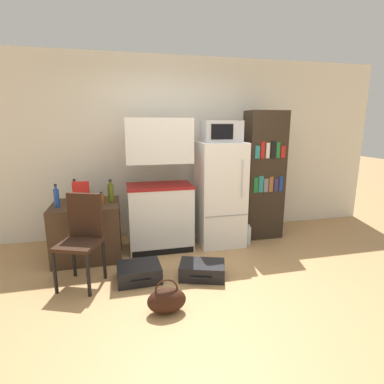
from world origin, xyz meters
The scene contains 18 objects.
ground_plane centered at (0.00, 0.00, 0.00)m, with size 24.00×24.00×0.00m, color tan.
wall_back centered at (0.20, 2.00, 1.35)m, with size 6.40×0.10×2.69m.
side_table centered at (-1.31, 1.25, 0.36)m, with size 0.83×0.70×0.72m.
kitchen_hutch centered at (-0.35, 1.33, 0.82)m, with size 0.87×0.55×1.78m.
refrigerator centered at (0.51, 1.31, 0.73)m, with size 0.63×0.61×1.46m.
microwave centered at (0.51, 1.31, 1.61)m, with size 0.52×0.35×0.29m.
bookshelf centered at (1.23, 1.43, 0.95)m, with size 0.57×0.36×1.90m.
bottle_green_tall centered at (-1.46, 1.51, 0.84)m, with size 0.07×0.07×0.28m.
bottle_milk_white centered at (-1.14, 1.04, 0.79)m, with size 0.07×0.07×0.16m.
bottle_blue_soda centered at (-1.62, 1.15, 0.84)m, with size 0.06×0.06×0.28m.
bottle_olive_oil centered at (-0.99, 1.25, 0.84)m, with size 0.08×0.08×0.29m.
bottle_amber_beer centered at (-1.10, 1.17, 0.78)m, with size 0.07×0.07×0.15m.
cereal_box centered at (-1.33, 1.15, 0.87)m, with size 0.19×0.07×0.30m.
chair centered at (-1.28, 0.58, 0.58)m, with size 0.52×0.52×0.98m.
suitcase_large_flat centered at (0.00, 0.37, 0.09)m, with size 0.58×0.47×0.17m.
suitcase_small_flat centered at (-0.70, 0.47, 0.09)m, with size 0.49×0.43×0.18m.
handbag centered at (-0.49, -0.19, 0.12)m, with size 0.36×0.20×0.33m.
water_bottle_front centered at (0.91, 1.16, 0.14)m, with size 0.08×0.08×0.33m.
Camera 1 is at (-0.83, -2.64, 1.70)m, focal length 28.00 mm.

